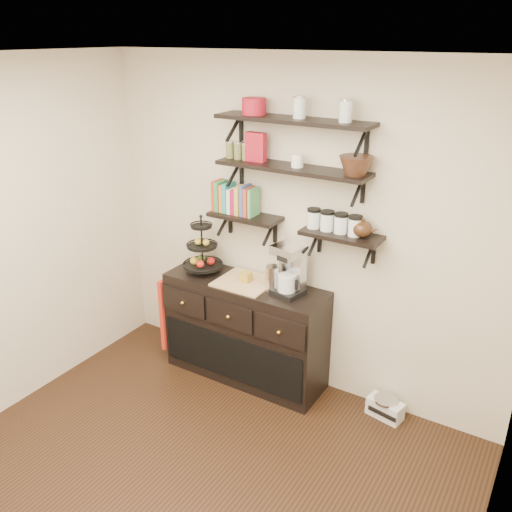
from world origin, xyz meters
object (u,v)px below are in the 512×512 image
object	(u,v)px
sideboard	(245,330)
radio	(385,408)
fruit_stand	(203,253)
coffee_maker	(290,270)

from	to	relation	value
sideboard	radio	bearing A→B (deg)	4.30
sideboard	fruit_stand	distance (m)	0.75
sideboard	coffee_maker	distance (m)	0.76
radio	coffee_maker	bearing A→B (deg)	-164.60
sideboard	radio	distance (m)	1.30
sideboard	coffee_maker	world-z (taller)	coffee_maker
fruit_stand	coffee_maker	world-z (taller)	fruit_stand
fruit_stand	coffee_maker	bearing A→B (deg)	1.70
coffee_maker	radio	size ratio (longest dim) A/B	1.38
fruit_stand	coffee_maker	distance (m)	0.83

